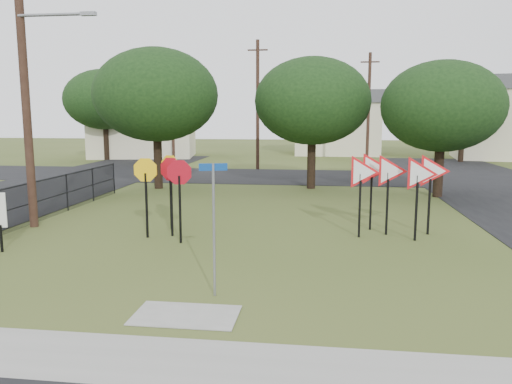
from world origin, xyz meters
TOP-DOWN VIEW (x-y plane):
  - ground at (0.00, 0.00)m, footprint 140.00×140.00m
  - sidewalk at (0.00, -4.20)m, footprint 30.00×1.60m
  - street_left at (-12.00, 10.00)m, footprint 8.00×50.00m
  - street_far at (0.00, 20.00)m, footprint 60.00×8.00m
  - curb_pad at (0.00, -2.40)m, footprint 2.00×1.20m
  - street_name_sign at (0.32, -1.25)m, footprint 0.57×0.19m
  - stop_sign_cluster at (-2.28, 3.77)m, footprint 2.00×1.97m
  - yield_sign_cluster at (4.80, 4.84)m, footprint 3.39×1.58m
  - utility_pole_main at (-7.24, 4.50)m, footprint 3.55×0.33m
  - far_pole_a at (-2.00, 24.00)m, footprint 1.40×0.24m
  - far_pole_b at (6.00, 28.00)m, footprint 1.40×0.24m
  - far_pole_c at (-10.00, 30.00)m, footprint 1.40×0.24m
  - fence_run at (-7.60, 6.25)m, footprint 0.05×11.55m
  - house_left at (-14.00, 34.00)m, footprint 10.58×8.88m
  - house_mid at (4.00, 40.00)m, footprint 8.40×8.40m
  - house_right at (18.00, 36.00)m, footprint 8.30×8.30m
  - tree_near_left at (-6.00, 14.00)m, footprint 6.40×6.40m
  - tree_near_mid at (2.00, 15.00)m, footprint 6.00×6.00m
  - tree_near_right at (8.00, 13.00)m, footprint 5.60×5.60m
  - tree_far_left at (-16.00, 30.00)m, footprint 6.80×6.80m
  - tree_far_right at (14.00, 32.00)m, footprint 6.00×6.00m

SIDE VIEW (x-z plane):
  - ground at x=0.00m, z-range 0.00..0.00m
  - sidewalk at x=0.00m, z-range 0.00..0.02m
  - street_left at x=-12.00m, z-range 0.00..0.02m
  - street_far at x=0.00m, z-range 0.00..0.02m
  - curb_pad at x=0.00m, z-range 0.00..0.02m
  - fence_run at x=-7.60m, z-range 0.03..1.53m
  - street_name_sign at x=0.32m, z-range 0.22..3.05m
  - stop_sign_cluster at x=-2.28m, z-range 0.61..3.14m
  - yield_sign_cluster at x=4.80m, z-range 0.61..3.26m
  - house_mid at x=4.00m, z-range 0.05..6.25m
  - house_left at x=-14.00m, z-range 0.05..7.25m
  - house_right at x=18.00m, z-range 0.05..7.25m
  - tree_near_right at x=8.00m, z-range 1.06..7.39m
  - far_pole_b at x=6.00m, z-range 0.10..8.60m
  - tree_near_mid at x=2.00m, z-range 1.14..7.94m
  - tree_far_right at x=14.00m, z-range 1.14..7.94m
  - far_pole_a at x=-2.00m, z-range 0.10..9.10m
  - far_pole_c at x=-10.00m, z-range 0.10..9.10m
  - tree_near_left at x=-6.00m, z-range 1.22..8.49m
  - tree_far_left at x=-16.00m, z-range 1.31..9.04m
  - utility_pole_main at x=-7.24m, z-range 0.21..10.21m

